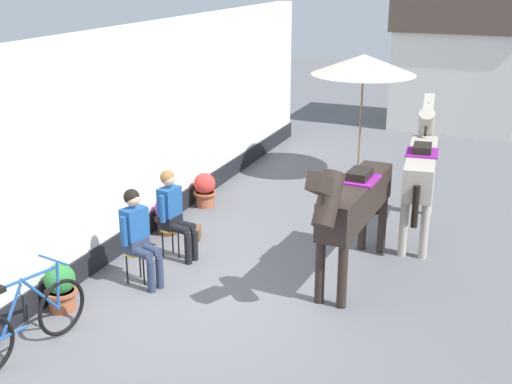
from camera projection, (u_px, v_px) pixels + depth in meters
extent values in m
plane|color=slate|center=(315.00, 220.00, 11.77)|extent=(40.00, 40.00, 0.00)
cube|color=white|center=(140.00, 132.00, 10.80)|extent=(0.30, 14.00, 3.40)
cube|color=black|center=(146.00, 220.00, 11.29)|extent=(0.34, 14.00, 0.36)
cube|color=silver|center=(456.00, 79.00, 18.10)|extent=(3.20, 2.40, 2.60)
cube|color=brown|center=(463.00, 12.00, 17.53)|extent=(3.40, 2.60, 0.90)
cylinder|color=gold|center=(136.00, 252.00, 9.35)|extent=(0.34, 0.34, 0.03)
cylinder|color=black|center=(144.00, 270.00, 9.34)|extent=(0.02, 0.02, 0.45)
cylinder|color=black|center=(140.00, 263.00, 9.56)|extent=(0.02, 0.02, 0.45)
cylinder|color=black|center=(127.00, 269.00, 9.38)|extent=(0.02, 0.02, 0.45)
cube|color=#2D3851|center=(135.00, 244.00, 9.31)|extent=(0.32, 0.38, 0.20)
cube|color=#1E4C8C|center=(134.00, 223.00, 9.21)|extent=(0.31, 0.39, 0.44)
sphere|color=tan|center=(133.00, 199.00, 9.09)|extent=(0.20, 0.20, 0.20)
sphere|color=black|center=(131.00, 197.00, 9.09)|extent=(0.22, 0.22, 0.22)
cylinder|color=#2D3851|center=(149.00, 249.00, 9.27)|extent=(0.40, 0.23, 0.13)
cylinder|color=#2D3851|center=(160.00, 272.00, 9.26)|extent=(0.11, 0.11, 0.46)
cylinder|color=#2D3851|center=(141.00, 253.00, 9.16)|extent=(0.40, 0.23, 0.13)
cylinder|color=#2D3851|center=(151.00, 277.00, 9.14)|extent=(0.11, 0.11, 0.46)
cylinder|color=#1E4C8C|center=(146.00, 223.00, 9.36)|extent=(0.09, 0.09, 0.42)
cylinder|color=#1E4C8C|center=(124.00, 231.00, 9.06)|extent=(0.09, 0.09, 0.42)
cylinder|color=gold|center=(171.00, 228.00, 10.17)|extent=(0.34, 0.34, 0.03)
cylinder|color=black|center=(179.00, 245.00, 10.18)|extent=(0.02, 0.02, 0.45)
cylinder|color=black|center=(173.00, 239.00, 10.38)|extent=(0.02, 0.02, 0.45)
cylinder|color=black|center=(163.00, 245.00, 10.19)|extent=(0.02, 0.02, 0.45)
cube|color=black|center=(170.00, 221.00, 10.14)|extent=(0.29, 0.35, 0.20)
cube|color=#1E4C8C|center=(169.00, 202.00, 10.03)|extent=(0.27, 0.37, 0.44)
sphere|color=tan|center=(168.00, 179.00, 9.92)|extent=(0.20, 0.20, 0.20)
sphere|color=olive|center=(167.00, 177.00, 9.92)|extent=(0.22, 0.22, 0.22)
cylinder|color=black|center=(184.00, 225.00, 10.12)|extent=(0.40, 0.19, 0.13)
cylinder|color=black|center=(194.00, 246.00, 10.13)|extent=(0.11, 0.11, 0.46)
cylinder|color=black|center=(177.00, 228.00, 9.99)|extent=(0.40, 0.19, 0.13)
cylinder|color=black|center=(188.00, 249.00, 10.00)|extent=(0.11, 0.11, 0.46)
cylinder|color=#1E4C8C|center=(179.00, 201.00, 10.20)|extent=(0.09, 0.09, 0.42)
cylinder|color=#1E4C8C|center=(162.00, 209.00, 9.88)|extent=(0.09, 0.09, 0.42)
cube|color=#2D231E|center=(356.00, 200.00, 9.33)|extent=(0.57, 2.22, 0.52)
cylinder|color=#2D231E|center=(342.00, 276.00, 8.67)|extent=(0.13, 0.13, 0.90)
cylinder|color=#2D231E|center=(320.00, 271.00, 8.79)|extent=(0.13, 0.13, 0.90)
cylinder|color=#2D231E|center=(382.00, 225.00, 10.32)|extent=(0.13, 0.13, 0.90)
cylinder|color=#2D231E|center=(363.00, 222.00, 10.45)|extent=(0.13, 0.13, 0.90)
cylinder|color=#2D231E|center=(328.00, 200.00, 8.18)|extent=(0.32, 0.65, 0.73)
cube|color=#2D231E|center=(320.00, 184.00, 7.79)|extent=(0.21, 0.54, 0.40)
cube|color=black|center=(329.00, 189.00, 8.15)|extent=(0.08, 0.63, 0.48)
cylinder|color=black|center=(377.00, 194.00, 10.40)|extent=(0.11, 0.11, 0.65)
cube|color=#8C1E8C|center=(359.00, 179.00, 9.33)|extent=(0.53, 0.63, 0.03)
cube|color=black|center=(359.00, 174.00, 9.31)|extent=(0.30, 0.46, 0.12)
cube|color=#B2A899|center=(421.00, 167.00, 10.81)|extent=(0.66, 2.23, 0.52)
cylinder|color=#B2A899|center=(412.00, 189.00, 11.97)|extent=(0.13, 0.13, 0.90)
cylinder|color=#B2A899|center=(430.00, 191.00, 11.89)|extent=(0.13, 0.13, 0.90)
cylinder|color=#B2A899|center=(404.00, 228.00, 10.21)|extent=(0.13, 0.13, 0.90)
cylinder|color=#B2A899|center=(424.00, 230.00, 10.13)|extent=(0.13, 0.13, 0.90)
cylinder|color=#B2A899|center=(426.00, 127.00, 11.77)|extent=(0.34, 0.66, 0.73)
cube|color=#B2A899|center=(429.00, 106.00, 11.98)|extent=(0.23, 0.54, 0.40)
cube|color=black|center=(427.00, 120.00, 11.71)|extent=(0.10, 0.63, 0.48)
cylinder|color=black|center=(415.00, 207.00, 9.87)|extent=(0.11, 0.11, 0.65)
cube|color=#8C1E8C|center=(422.00, 153.00, 10.63)|extent=(0.56, 0.65, 0.03)
cube|color=black|center=(422.00, 148.00, 10.61)|extent=(0.32, 0.47, 0.12)
cylinder|color=#A85638|center=(62.00, 300.00, 8.70)|extent=(0.34, 0.34, 0.28)
cylinder|color=#A85638|center=(61.00, 292.00, 8.66)|extent=(0.43, 0.43, 0.04)
sphere|color=#2D7A38|center=(60.00, 279.00, 8.60)|extent=(0.40, 0.40, 0.40)
cylinder|color=brown|center=(168.00, 225.00, 11.16)|extent=(0.34, 0.34, 0.28)
cylinder|color=brown|center=(167.00, 218.00, 11.12)|extent=(0.43, 0.43, 0.04)
sphere|color=purple|center=(167.00, 208.00, 11.07)|extent=(0.40, 0.40, 0.40)
cylinder|color=#A85638|center=(205.00, 199.00, 12.39)|extent=(0.34, 0.34, 0.28)
cylinder|color=#A85638|center=(205.00, 193.00, 12.35)|extent=(0.43, 0.43, 0.04)
sphere|color=red|center=(205.00, 184.00, 12.29)|extent=(0.40, 0.40, 0.40)
torus|color=black|center=(62.00, 307.00, 8.07)|extent=(0.18, 0.71, 0.71)
cylinder|color=#235199|center=(40.00, 294.00, 7.74)|extent=(0.13, 0.50, 0.60)
cylinder|color=#235199|center=(12.00, 310.00, 7.43)|extent=(0.10, 0.36, 0.55)
cylinder|color=#235199|center=(26.00, 279.00, 7.53)|extent=(0.19, 0.79, 0.09)
cylinder|color=#235199|center=(7.00, 336.00, 7.44)|extent=(0.13, 0.52, 0.06)
cylinder|color=#235199|center=(58.00, 286.00, 7.95)|extent=(0.05, 0.09, 0.60)
cylinder|color=#235199|center=(53.00, 260.00, 7.82)|extent=(0.50, 0.12, 0.03)
cylinder|color=black|center=(358.00, 176.00, 14.05)|extent=(0.44, 0.44, 0.06)
cylinder|color=olive|center=(360.00, 127.00, 13.70)|extent=(0.04, 0.04, 2.20)
cone|color=beige|center=(364.00, 64.00, 13.28)|extent=(2.10, 2.10, 0.40)
cube|color=brown|center=(197.00, 233.00, 10.95)|extent=(0.21, 0.30, 0.20)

